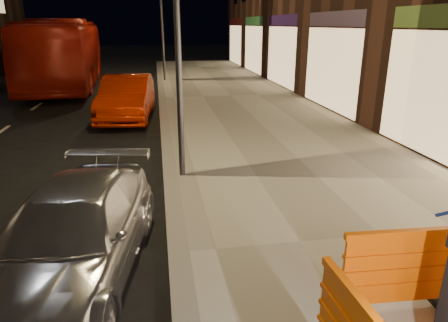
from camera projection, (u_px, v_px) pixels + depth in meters
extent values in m
plane|color=black|center=(179.00, 261.00, 5.57)|extent=(120.00, 120.00, 0.00)
cube|color=gray|center=(379.00, 239.00, 6.01)|extent=(6.00, 60.00, 0.15)
cube|color=slate|center=(179.00, 257.00, 5.54)|extent=(0.30, 60.00, 0.15)
cube|color=#E65B04|center=(396.00, 270.00, 4.28)|extent=(1.27, 0.57, 0.97)
imported|color=silver|center=(78.00, 274.00, 5.30)|extent=(2.24, 4.24, 1.17)
imported|color=#AC1D03|center=(129.00, 118.00, 13.99)|extent=(1.85, 4.55, 1.47)
imported|color=#98160C|center=(69.00, 86.00, 21.13)|extent=(3.68, 12.26, 3.37)
cylinder|color=#3F3F44|center=(177.00, 23.00, 7.38)|extent=(0.12, 0.12, 6.00)
cylinder|color=#3F3F44|center=(162.00, 23.00, 21.36)|extent=(0.12, 0.12, 6.00)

